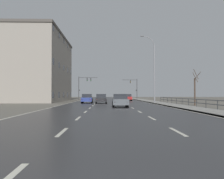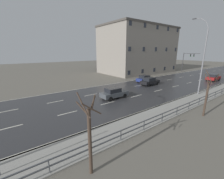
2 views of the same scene
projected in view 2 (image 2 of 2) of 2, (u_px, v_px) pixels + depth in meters
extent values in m
cube|color=#666056|center=(185.00, 80.00, 35.00)|extent=(160.00, 160.00, 0.12)
cube|color=#303033|center=(207.00, 75.00, 41.88)|extent=(14.00, 120.00, 0.02)
cube|color=beige|center=(7.00, 111.00, 16.59)|extent=(0.16, 2.20, 0.01)
cube|color=beige|center=(55.00, 102.00, 19.69)|extent=(0.16, 2.20, 0.01)
cube|color=beige|center=(91.00, 95.00, 22.79)|extent=(0.16, 2.20, 0.01)
cube|color=beige|center=(118.00, 90.00, 25.89)|extent=(0.16, 2.20, 0.01)
cube|color=beige|center=(139.00, 86.00, 28.99)|extent=(0.16, 2.20, 0.01)
cube|color=beige|center=(156.00, 82.00, 32.09)|extent=(0.16, 2.20, 0.01)
cube|color=beige|center=(170.00, 80.00, 35.19)|extent=(0.16, 2.20, 0.01)
cube|color=beige|center=(182.00, 77.00, 38.29)|extent=(0.16, 2.20, 0.01)
cube|color=beige|center=(192.00, 75.00, 41.39)|extent=(0.16, 2.20, 0.01)
cube|color=beige|center=(200.00, 74.00, 44.49)|extent=(0.16, 2.20, 0.01)
cube|color=beige|center=(208.00, 72.00, 47.59)|extent=(0.16, 2.20, 0.01)
cube|color=beige|center=(214.00, 71.00, 50.69)|extent=(0.16, 2.20, 0.01)
cube|color=beige|center=(220.00, 70.00, 53.79)|extent=(0.16, 2.20, 0.01)
cube|color=beige|center=(9.00, 128.00, 12.96)|extent=(0.16, 2.20, 0.01)
cube|color=beige|center=(68.00, 113.00, 16.06)|extent=(0.16, 2.20, 0.01)
cube|color=beige|center=(108.00, 103.00, 19.16)|extent=(0.16, 2.20, 0.01)
cube|color=beige|center=(137.00, 96.00, 22.26)|extent=(0.16, 2.20, 0.01)
cube|color=beige|center=(158.00, 90.00, 25.36)|extent=(0.16, 2.20, 0.01)
cube|color=beige|center=(175.00, 86.00, 28.46)|extent=(0.16, 2.20, 0.01)
cube|color=beige|center=(189.00, 83.00, 31.56)|extent=(0.16, 2.20, 0.01)
cube|color=beige|center=(200.00, 80.00, 34.66)|extent=(0.16, 2.20, 0.01)
cube|color=beige|center=(210.00, 78.00, 37.76)|extent=(0.16, 2.20, 0.01)
cube|color=beige|center=(218.00, 76.00, 40.86)|extent=(0.16, 2.20, 0.01)
cube|color=beige|center=(183.00, 72.00, 47.20)|extent=(0.16, 120.00, 0.01)
cube|color=#515459|center=(163.00, 114.00, 13.71)|extent=(0.06, 35.84, 0.08)
cube|color=#515459|center=(162.00, 117.00, 13.81)|extent=(0.06, 35.84, 0.08)
cylinder|color=#515459|center=(49.00, 167.00, 7.95)|extent=(0.07, 0.07, 1.00)
cylinder|color=#515459|center=(91.00, 149.00, 9.42)|extent=(0.07, 0.07, 1.00)
cylinder|color=#515459|center=(121.00, 136.00, 10.89)|extent=(0.07, 0.07, 1.00)
cylinder|color=#515459|center=(144.00, 126.00, 12.36)|extent=(0.07, 0.07, 1.00)
cylinder|color=#515459|center=(162.00, 118.00, 13.83)|extent=(0.07, 0.07, 1.00)
cylinder|color=#515459|center=(177.00, 112.00, 15.30)|extent=(0.07, 0.07, 1.00)
cylinder|color=#515459|center=(189.00, 106.00, 16.77)|extent=(0.07, 0.07, 1.00)
cylinder|color=#515459|center=(199.00, 102.00, 18.24)|extent=(0.07, 0.07, 1.00)
cylinder|color=#515459|center=(208.00, 98.00, 19.71)|extent=(0.07, 0.07, 1.00)
cylinder|color=#515459|center=(215.00, 95.00, 21.18)|extent=(0.07, 0.07, 1.00)
cylinder|color=#515459|center=(222.00, 92.00, 22.64)|extent=(0.07, 0.07, 1.00)
cylinder|color=slate|center=(203.00, 63.00, 21.68)|extent=(0.20, 0.20, 9.86)
cylinder|color=slate|center=(207.00, 25.00, 20.47)|extent=(0.49, 0.11, 0.89)
cylinder|color=slate|center=(204.00, 20.00, 20.74)|extent=(0.83, 0.11, 0.63)
cylinder|color=slate|center=(198.00, 18.00, 21.31)|extent=(0.94, 0.11, 0.27)
cube|color=#333335|center=(195.00, 19.00, 21.66)|extent=(0.56, 0.24, 0.12)
cylinder|color=#38383A|center=(183.00, 62.00, 47.69)|extent=(0.18, 0.18, 6.24)
cylinder|color=#38383A|center=(192.00, 54.00, 45.03)|extent=(4.95, 0.12, 0.12)
cube|color=black|center=(191.00, 55.00, 45.37)|extent=(0.20, 0.28, 0.80)
sphere|color=#2D2D2D|center=(190.00, 54.00, 45.21)|extent=(0.14, 0.14, 0.14)
sphere|color=#2D2D2D|center=(190.00, 55.00, 45.28)|extent=(0.14, 0.14, 0.14)
sphere|color=green|center=(190.00, 56.00, 45.35)|extent=(0.14, 0.14, 0.14)
cube|color=black|center=(194.00, 55.00, 44.60)|extent=(0.20, 0.28, 0.80)
sphere|color=#2D2D2D|center=(194.00, 55.00, 44.44)|extent=(0.14, 0.14, 0.14)
sphere|color=#2D2D2D|center=(194.00, 55.00, 44.51)|extent=(0.14, 0.14, 0.14)
sphere|color=green|center=(193.00, 56.00, 44.58)|extent=(0.14, 0.14, 0.14)
cube|color=black|center=(183.00, 64.00, 47.62)|extent=(0.18, 0.12, 0.32)
cube|color=maroon|center=(213.00, 78.00, 33.80)|extent=(1.78, 4.11, 0.64)
cube|color=black|center=(213.00, 75.00, 33.50)|extent=(1.57, 2.01, 0.60)
cube|color=slate|center=(215.00, 75.00, 34.05)|extent=(1.40, 0.09, 0.51)
cylinder|color=black|center=(219.00, 79.00, 33.98)|extent=(0.22, 0.66, 0.66)
cylinder|color=black|center=(211.00, 78.00, 35.24)|extent=(0.22, 0.66, 0.66)
cylinder|color=black|center=(215.00, 80.00, 32.53)|extent=(0.22, 0.66, 0.66)
cylinder|color=black|center=(207.00, 79.00, 33.79)|extent=(0.22, 0.66, 0.66)
cube|color=red|center=(206.00, 78.00, 33.16)|extent=(0.16, 0.04, 0.14)
cube|color=red|center=(213.00, 79.00, 32.13)|extent=(0.16, 0.04, 0.14)
cube|color=black|center=(150.00, 82.00, 29.35)|extent=(1.79, 4.11, 0.64)
cube|color=black|center=(149.00, 79.00, 29.05)|extent=(1.57, 2.01, 0.60)
cube|color=slate|center=(152.00, 79.00, 29.60)|extent=(1.40, 0.09, 0.51)
cylinder|color=black|center=(157.00, 83.00, 29.54)|extent=(0.22, 0.66, 0.66)
cylinder|color=black|center=(151.00, 82.00, 30.79)|extent=(0.22, 0.66, 0.66)
cylinder|color=black|center=(149.00, 85.00, 28.07)|extent=(0.22, 0.66, 0.66)
cylinder|color=black|center=(143.00, 84.00, 29.32)|extent=(0.22, 0.66, 0.66)
cube|color=red|center=(141.00, 83.00, 28.69)|extent=(0.16, 0.04, 0.14)
cube|color=red|center=(146.00, 84.00, 27.66)|extent=(0.16, 0.04, 0.14)
cube|color=#474C51|center=(114.00, 94.00, 21.15)|extent=(1.80, 4.12, 0.64)
cube|color=black|center=(113.00, 90.00, 20.85)|extent=(1.58, 2.02, 0.60)
cube|color=slate|center=(118.00, 89.00, 21.39)|extent=(1.40, 0.09, 0.51)
cylinder|color=black|center=(125.00, 96.00, 21.31)|extent=(0.23, 0.66, 0.66)
cylinder|color=black|center=(118.00, 93.00, 22.58)|extent=(0.23, 0.66, 0.66)
cylinder|color=black|center=(110.00, 99.00, 19.87)|extent=(0.23, 0.66, 0.66)
cylinder|color=black|center=(104.00, 96.00, 21.14)|extent=(0.23, 0.66, 0.66)
cube|color=red|center=(100.00, 95.00, 20.51)|extent=(0.16, 0.04, 0.14)
cube|color=red|center=(105.00, 97.00, 19.48)|extent=(0.16, 0.04, 0.14)
cube|color=navy|center=(145.00, 79.00, 32.01)|extent=(1.79, 4.11, 0.64)
cube|color=black|center=(145.00, 77.00, 31.70)|extent=(1.57, 2.01, 0.60)
cube|color=slate|center=(147.00, 76.00, 32.26)|extent=(1.40, 0.09, 0.51)
cylinder|color=black|center=(152.00, 81.00, 32.20)|extent=(0.22, 0.66, 0.66)
cylinder|color=black|center=(146.00, 80.00, 33.45)|extent=(0.22, 0.66, 0.66)
cylinder|color=black|center=(144.00, 82.00, 30.72)|extent=(0.22, 0.66, 0.66)
cylinder|color=black|center=(138.00, 81.00, 31.98)|extent=(0.22, 0.66, 0.66)
cube|color=red|center=(136.00, 80.00, 31.34)|extent=(0.16, 0.04, 0.14)
cube|color=red|center=(141.00, 81.00, 30.32)|extent=(0.16, 0.04, 0.14)
cube|color=gray|center=(138.00, 51.00, 46.60)|extent=(13.94, 22.61, 13.63)
cube|color=#4C4742|center=(139.00, 27.00, 44.80)|extent=(14.21, 23.06, 0.50)
cube|color=#282D38|center=(129.00, 73.00, 36.74)|extent=(0.04, 0.90, 1.10)
cube|color=#282D38|center=(143.00, 71.00, 39.64)|extent=(0.04, 0.90, 1.10)
cube|color=#282D38|center=(154.00, 70.00, 42.54)|extent=(0.04, 0.90, 1.10)
cube|color=#282D38|center=(165.00, 69.00, 45.44)|extent=(0.04, 0.90, 1.10)
cube|color=#282D38|center=(174.00, 68.00, 48.34)|extent=(0.04, 0.90, 1.10)
cube|color=#282D38|center=(130.00, 49.00, 35.26)|extent=(0.04, 0.90, 1.10)
cube|color=#282D38|center=(144.00, 49.00, 38.16)|extent=(0.04, 0.90, 1.10)
cube|color=#282D38|center=(156.00, 49.00, 41.06)|extent=(0.04, 0.90, 1.10)
cube|color=#282D38|center=(166.00, 49.00, 43.96)|extent=(0.04, 0.90, 1.10)
cube|color=#282D38|center=(176.00, 50.00, 46.86)|extent=(0.04, 0.90, 1.10)
cube|color=#282D38|center=(130.00, 23.00, 33.78)|extent=(0.04, 0.90, 1.10)
cube|color=#282D38|center=(145.00, 25.00, 36.68)|extent=(0.04, 0.90, 1.10)
cube|color=#282D38|center=(158.00, 27.00, 39.58)|extent=(0.04, 0.90, 1.10)
cube|color=#282D38|center=(168.00, 29.00, 42.48)|extent=(0.04, 0.90, 1.10)
cube|color=#282D38|center=(178.00, 30.00, 45.38)|extent=(0.04, 0.90, 1.10)
cylinder|color=#423328|center=(90.00, 143.00, 7.72)|extent=(0.20, 0.20, 3.88)
cylinder|color=#423328|center=(83.00, 105.00, 6.86)|extent=(0.75, 0.29, 1.15)
cylinder|color=#423328|center=(83.00, 110.00, 6.87)|extent=(0.74, 0.44, 0.77)
cylinder|color=#423328|center=(92.00, 104.00, 7.33)|extent=(0.55, 0.12, 0.94)
cylinder|color=#423328|center=(93.00, 103.00, 7.27)|extent=(0.58, 0.15, 1.00)
cylinder|color=#423328|center=(92.00, 109.00, 6.77)|extent=(0.18, 0.99, 0.77)
cylinder|color=#423328|center=(206.00, 99.00, 14.99)|extent=(0.20, 0.20, 3.72)
cylinder|color=#423328|center=(207.00, 81.00, 14.34)|extent=(0.70, 0.18, 1.35)
cylinder|color=#423328|center=(209.00, 77.00, 14.15)|extent=(0.71, 0.18, 1.35)
cylinder|color=#423328|center=(217.00, 79.00, 14.22)|extent=(0.61, 1.09, 1.14)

